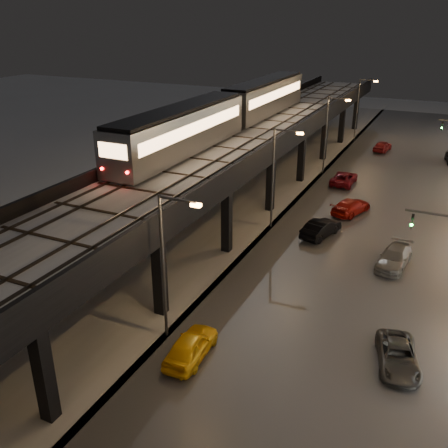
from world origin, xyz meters
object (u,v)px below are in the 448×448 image
at_px(subway_train, 230,110).
at_px(car_mid_silver, 344,179).
at_px(car_mid_dark, 351,207).
at_px(car_onc_dark, 398,357).
at_px(car_onc_white, 394,258).
at_px(car_far_white, 382,146).
at_px(car_near_white, 321,229).
at_px(car_taxi, 191,347).

height_order(subway_train, car_mid_silver, subway_train).
bearing_deg(car_mid_silver, car_mid_dark, 107.29).
height_order(car_onc_dark, car_onc_white, car_onc_white).
distance_m(car_mid_silver, car_mid_dark, 8.93).
height_order(car_mid_silver, car_mid_dark, car_mid_dark).
bearing_deg(subway_train, car_far_white, 61.61).
relative_size(car_near_white, car_onc_dark, 1.01).
height_order(car_near_white, car_mid_silver, car_near_white).
distance_m(car_mid_dark, car_far_white, 25.13).
distance_m(subway_train, car_onc_white, 23.25).
bearing_deg(car_onc_dark, car_taxi, -172.22).
distance_m(car_taxi, car_near_white, 19.25).
bearing_deg(subway_train, car_onc_white, -30.54).
bearing_deg(car_far_white, car_mid_silver, 92.79).
height_order(car_mid_silver, car_onc_white, car_onc_white).
relative_size(subway_train, car_mid_silver, 7.90).
xyz_separation_m(subway_train, car_far_white, (12.61, 23.34, -7.84)).
height_order(car_near_white, car_far_white, car_near_white).
relative_size(car_near_white, car_onc_white, 0.95).
relative_size(subway_train, car_far_white, 9.47).
bearing_deg(car_near_white, car_taxi, 98.35).
bearing_deg(car_mid_dark, car_far_white, -69.89).
bearing_deg(car_onc_white, car_far_white, 106.83).
bearing_deg(car_onc_dark, car_mid_silver, 94.37).
bearing_deg(car_taxi, car_onc_white, -121.66).
bearing_deg(subway_train, car_mid_silver, 31.60).
height_order(car_taxi, car_onc_dark, car_taxi).
relative_size(subway_train, car_near_white, 8.66).
xyz_separation_m(car_taxi, car_mid_dark, (3.46, 25.49, -0.04)).
distance_m(car_taxi, car_onc_dark, 11.34).
bearing_deg(car_near_white, car_mid_silver, -69.62).
relative_size(car_near_white, car_mid_dark, 0.92).
relative_size(car_mid_silver, car_mid_dark, 1.01).
bearing_deg(car_near_white, subway_train, -18.28).
relative_size(car_onc_dark, car_onc_white, 0.94).
bearing_deg(car_taxi, car_far_white, -96.09).
bearing_deg(car_onc_dark, car_onc_white, 85.09).
height_order(subway_train, car_onc_white, subway_train).
height_order(car_taxi, car_far_white, car_taxi).
bearing_deg(car_mid_dark, car_onc_white, 137.34).
bearing_deg(subway_train, car_taxi, -69.64).
height_order(car_taxi, car_near_white, car_taxi).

